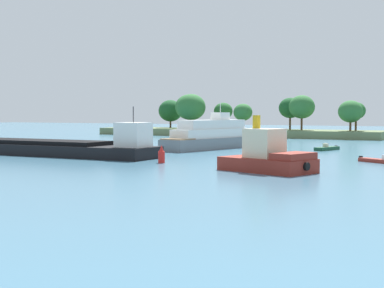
{
  "coord_description": "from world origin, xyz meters",
  "views": [
    {
      "loc": [
        42.33,
        -30.46,
        5.22
      ],
      "look_at": [
        7.32,
        33.3,
        1.2
      ],
      "focal_mm": 52.4,
      "sensor_mm": 36.0,
      "label": 1
    }
  ],
  "objects_px": {
    "fishing_skiff": "(327,148)",
    "small_motorboat": "(382,161)",
    "white_riverboat": "(211,136)",
    "channel_buoy_red": "(161,155)",
    "cargo_barge": "(36,147)",
    "tugboat": "(268,157)"
  },
  "relations": [
    {
      "from": "fishing_skiff",
      "to": "tugboat",
      "type": "distance_m",
      "value": 31.26
    },
    {
      "from": "cargo_barge",
      "to": "white_riverboat",
      "type": "distance_m",
      "value": 24.99
    },
    {
      "from": "white_riverboat",
      "to": "small_motorboat",
      "type": "distance_m",
      "value": 28.68
    },
    {
      "from": "white_riverboat",
      "to": "channel_buoy_red",
      "type": "height_order",
      "value": "white_riverboat"
    },
    {
      "from": "fishing_skiff",
      "to": "small_motorboat",
      "type": "xyz_separation_m",
      "value": [
        10.52,
        -17.28,
        -0.05
      ]
    },
    {
      "from": "cargo_barge",
      "to": "white_riverboat",
      "type": "xyz_separation_m",
      "value": [
        14.43,
        20.38,
        0.85
      ]
    },
    {
      "from": "cargo_barge",
      "to": "tugboat",
      "type": "distance_m",
      "value": 33.53
    },
    {
      "from": "white_riverboat",
      "to": "tugboat",
      "type": "distance_m",
      "value": 31.76
    },
    {
      "from": "white_riverboat",
      "to": "cargo_barge",
      "type": "bearing_deg",
      "value": -125.3
    },
    {
      "from": "tugboat",
      "to": "channel_buoy_red",
      "type": "xyz_separation_m",
      "value": [
        -12.94,
        2.79,
        -0.47
      ]
    },
    {
      "from": "channel_buoy_red",
      "to": "cargo_barge",
      "type": "bearing_deg",
      "value": 172.91
    },
    {
      "from": "white_riverboat",
      "to": "channel_buoy_red",
      "type": "distance_m",
      "value": 23.62
    },
    {
      "from": "white_riverboat",
      "to": "tugboat",
      "type": "relative_size",
      "value": 2.05
    },
    {
      "from": "small_motorboat",
      "to": "channel_buoy_red",
      "type": "distance_m",
      "value": 23.12
    },
    {
      "from": "fishing_skiff",
      "to": "white_riverboat",
      "type": "height_order",
      "value": "white_riverboat"
    },
    {
      "from": "cargo_barge",
      "to": "channel_buoy_red",
      "type": "bearing_deg",
      "value": -7.09
    },
    {
      "from": "channel_buoy_red",
      "to": "small_motorboat",
      "type": "bearing_deg",
      "value": 28.46
    },
    {
      "from": "white_riverboat",
      "to": "channel_buoy_red",
      "type": "xyz_separation_m",
      "value": [
        5.74,
        -22.89,
        -1.04
      ]
    },
    {
      "from": "small_motorboat",
      "to": "tugboat",
      "type": "distance_m",
      "value": 15.69
    },
    {
      "from": "channel_buoy_red",
      "to": "white_riverboat",
      "type": "bearing_deg",
      "value": 104.08
    },
    {
      "from": "white_riverboat",
      "to": "tugboat",
      "type": "bearing_deg",
      "value": -53.96
    },
    {
      "from": "small_motorboat",
      "to": "channel_buoy_red",
      "type": "bearing_deg",
      "value": -151.54
    }
  ]
}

